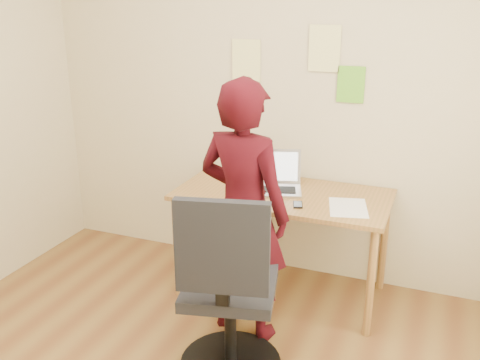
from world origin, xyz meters
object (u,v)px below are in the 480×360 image
at_px(desk, 283,205).
at_px(phone, 298,205).
at_px(laptop, 275,182).
at_px(person, 243,212).
at_px(office_chair, 228,300).

xyz_separation_m(desk, phone, (0.15, -0.18, 0.09)).
xyz_separation_m(laptop, person, (-0.01, -0.57, -0.00)).
height_order(laptop, office_chair, office_chair).
bearing_deg(desk, laptop, 144.14).
relative_size(laptop, phone, 3.36).
distance_m(office_chair, person, 0.54).
relative_size(phone, person, 0.08).
xyz_separation_m(phone, office_chair, (-0.15, -0.76, -0.28)).
distance_m(phone, office_chair, 0.83).
xyz_separation_m(desk, office_chair, (0.00, -0.95, -0.19)).
bearing_deg(phone, person, -141.70).
xyz_separation_m(office_chair, person, (-0.08, 0.43, 0.32)).
bearing_deg(office_chair, laptop, 80.71).
relative_size(desk, phone, 11.21).
bearing_deg(desk, phone, -49.64).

